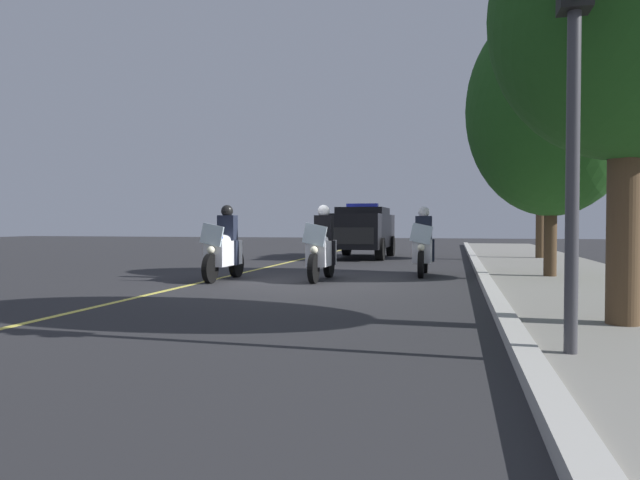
{
  "coord_description": "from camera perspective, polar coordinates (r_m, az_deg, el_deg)",
  "views": [
    {
      "loc": [
        12.47,
        3.12,
        1.29
      ],
      "look_at": [
        -0.98,
        0.0,
        0.9
      ],
      "focal_mm": 32.74,
      "sensor_mm": 36.0,
      "label": 1
    }
  ],
  "objects": [
    {
      "name": "tree_near_camera",
      "position": [
        8.1,
        27.83,
        18.98
      ],
      "size": [
        3.16,
        3.16,
        5.38
      ],
      "color": "#4C3823",
      "rests_on": "sidewalk_strip"
    },
    {
      "name": "curb_strip",
      "position": [
        12.54,
        15.94,
        -4.0
      ],
      "size": [
        48.0,
        0.24,
        0.15
      ],
      "primitive_type": "cube",
      "color": "#B7B5AD",
      "rests_on": "ground"
    },
    {
      "name": "tree_far_back",
      "position": [
        21.88,
        20.83,
        9.19
      ],
      "size": [
        2.98,
        2.98,
        5.53
      ],
      "color": "#4C3823",
      "rests_on": "sidewalk_strip"
    },
    {
      "name": "tree_mid_block",
      "position": [
        14.41,
        21.71,
        11.81
      ],
      "size": [
        3.78,
        3.78,
        6.19
      ],
      "color": "#42301E",
      "rests_on": "sidewalk_strip"
    },
    {
      "name": "ground_plane",
      "position": [
        12.91,
        -0.98,
        -4.11
      ],
      "size": [
        80.0,
        80.0,
        0.0
      ],
      "primitive_type": "plane",
      "color": "#28282B"
    },
    {
      "name": "police_suv",
      "position": [
        22.08,
        4.13,
        1.03
      ],
      "size": [
        4.93,
        2.13,
        2.05
      ],
      "color": "black",
      "rests_on": "ground"
    },
    {
      "name": "police_motorcycle_lead_right",
      "position": [
        13.24,
        0.18,
        -0.94
      ],
      "size": [
        2.14,
        0.56,
        1.72
      ],
      "color": "black",
      "rests_on": "ground"
    },
    {
      "name": "police_motorcycle_lead_left",
      "position": [
        13.46,
        -9.35,
        -0.92
      ],
      "size": [
        2.14,
        0.56,
        1.72
      ],
      "color": "black",
      "rests_on": "ground"
    },
    {
      "name": "traffic_light",
      "position": [
        6.01,
        23.63,
        17.99
      ],
      "size": [
        0.38,
        0.28,
        3.97
      ],
      "color": "#38383D",
      "rests_on": "sidewalk_strip"
    },
    {
      "name": "lane_stripe_center",
      "position": [
        13.65,
        -10.35,
        -3.82
      ],
      "size": [
        48.0,
        0.12,
        0.01
      ],
      "primitive_type": "cube",
      "color": "#E0D14C",
      "rests_on": "ground"
    },
    {
      "name": "police_motorcycle_trailing",
      "position": [
        14.71,
        10.05,
        -0.71
      ],
      "size": [
        2.14,
        0.56,
        1.72
      ],
      "color": "black",
      "rests_on": "ground"
    },
    {
      "name": "sidewalk_strip",
      "position": [
        12.78,
        24.5,
        -4.09
      ],
      "size": [
        48.0,
        3.6,
        0.1
      ],
      "primitive_type": "cube",
      "color": "gray",
      "rests_on": "ground"
    }
  ]
}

